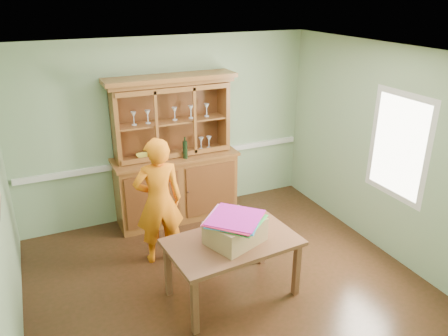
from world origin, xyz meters
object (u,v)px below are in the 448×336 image
china_hutch (175,171)px  person (159,201)px  cardboard_box (235,231)px  dining_table (232,247)px

china_hutch → person: (-0.55, -1.00, 0.07)m
cardboard_box → dining_table: bearing=117.3°
china_hutch → cardboard_box: 2.06m
dining_table → cardboard_box: cardboard_box is taller
china_hutch → dining_table: bearing=-90.5°
dining_table → person: (-0.53, 1.03, 0.20)m
cardboard_box → person: bearing=117.2°
person → cardboard_box: bearing=122.4°
china_hutch → person: 1.14m
china_hutch → cardboard_box: china_hutch is taller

